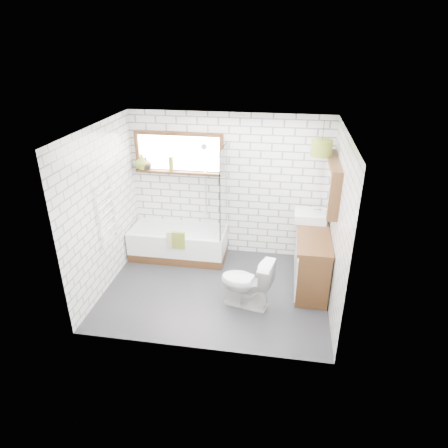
% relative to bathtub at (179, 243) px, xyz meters
% --- Properties ---
extents(floor, '(3.40, 2.60, 0.01)m').
position_rel_bathtub_xyz_m(floor, '(0.84, -0.93, -0.27)').
color(floor, '#26262A').
rests_on(floor, ground).
extents(ceiling, '(3.40, 2.60, 0.01)m').
position_rel_bathtub_xyz_m(ceiling, '(0.84, -0.93, 2.24)').
color(ceiling, white).
rests_on(ceiling, ground).
extents(wall_back, '(3.40, 0.01, 2.50)m').
position_rel_bathtub_xyz_m(wall_back, '(0.84, 0.37, 0.98)').
color(wall_back, white).
rests_on(wall_back, ground).
extents(wall_front, '(3.40, 0.01, 2.50)m').
position_rel_bathtub_xyz_m(wall_front, '(0.84, -2.24, 0.98)').
color(wall_front, white).
rests_on(wall_front, ground).
extents(wall_left, '(0.01, 2.60, 2.50)m').
position_rel_bathtub_xyz_m(wall_left, '(-0.87, -0.93, 0.98)').
color(wall_left, white).
rests_on(wall_left, ground).
extents(wall_right, '(0.01, 2.60, 2.50)m').
position_rel_bathtub_xyz_m(wall_right, '(2.54, -0.93, 0.98)').
color(wall_right, white).
rests_on(wall_right, ground).
extents(window, '(1.52, 0.16, 0.68)m').
position_rel_bathtub_xyz_m(window, '(-0.01, 0.33, 1.53)').
color(window, '#3B2110').
rests_on(window, wall_back).
extents(towel_radiator, '(0.06, 0.52, 1.00)m').
position_rel_bathtub_xyz_m(towel_radiator, '(-0.82, -0.93, 0.93)').
color(towel_radiator, white).
rests_on(towel_radiator, wall_left).
extents(mirror_cabinet, '(0.16, 1.20, 0.70)m').
position_rel_bathtub_xyz_m(mirror_cabinet, '(2.46, -0.33, 1.38)').
color(mirror_cabinet, '#3B2110').
rests_on(mirror_cabinet, wall_right).
extents(shower_riser, '(0.02, 0.02, 1.30)m').
position_rel_bathtub_xyz_m(shower_riser, '(0.44, 0.33, 1.08)').
color(shower_riser, silver).
rests_on(shower_riser, wall_back).
extents(bathtub, '(1.66, 0.73, 0.54)m').
position_rel_bathtub_xyz_m(bathtub, '(0.00, 0.00, 0.00)').
color(bathtub, white).
rests_on(bathtub, floor).
extents(shower_screen, '(0.02, 0.72, 1.50)m').
position_rel_bathtub_xyz_m(shower_screen, '(0.81, 0.00, 1.02)').
color(shower_screen, white).
rests_on(shower_screen, bathtub).
extents(towel_green, '(0.22, 0.06, 0.30)m').
position_rel_bathtub_xyz_m(towel_green, '(0.11, -0.37, 0.25)').
color(towel_green, olive).
rests_on(towel_green, bathtub).
extents(towel_beige, '(0.21, 0.05, 0.28)m').
position_rel_bathtub_xyz_m(towel_beige, '(0.01, -0.37, 0.25)').
color(towel_beige, tan).
rests_on(towel_beige, bathtub).
extents(vanity, '(0.50, 1.56, 0.89)m').
position_rel_bathtub_xyz_m(vanity, '(2.29, -0.42, 0.18)').
color(vanity, '#3B2110').
rests_on(vanity, floor).
extents(basin, '(0.50, 0.44, 0.15)m').
position_rel_bathtub_xyz_m(basin, '(2.23, -0.03, 0.70)').
color(basin, white).
rests_on(basin, vanity).
extents(tap, '(0.03, 0.03, 0.15)m').
position_rel_bathtub_xyz_m(tap, '(2.39, -0.03, 0.75)').
color(tap, silver).
rests_on(tap, vanity).
extents(toilet, '(0.58, 0.83, 0.77)m').
position_rel_bathtub_xyz_m(toilet, '(1.34, -1.23, 0.12)').
color(toilet, white).
rests_on(toilet, floor).
extents(vase_olive, '(0.33, 0.33, 0.27)m').
position_rel_bathtub_xyz_m(vase_olive, '(-0.66, 0.30, 1.35)').
color(vase_olive, olive).
rests_on(vase_olive, window).
extents(vase_dark, '(0.23, 0.23, 0.21)m').
position_rel_bathtub_xyz_m(vase_dark, '(-0.60, 0.30, 1.32)').
color(vase_dark, black).
rests_on(vase_dark, window).
extents(bottle, '(0.09, 0.09, 0.24)m').
position_rel_bathtub_xyz_m(bottle, '(-0.15, 0.30, 1.33)').
color(bottle, olive).
rests_on(bottle, window).
extents(pendant, '(0.32, 0.32, 0.23)m').
position_rel_bathtub_xyz_m(pendant, '(2.29, -0.10, 1.83)').
color(pendant, olive).
rests_on(pendant, ceiling).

